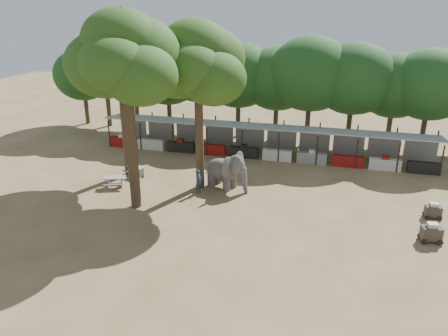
% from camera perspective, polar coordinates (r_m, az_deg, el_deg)
% --- Properties ---
extents(ground, '(100.00, 100.00, 0.00)m').
position_cam_1_polar(ground, '(24.96, -0.77, -8.49)').
color(ground, brown).
rests_on(ground, ground).
extents(vendor_stalls, '(28.00, 2.99, 2.80)m').
position_cam_1_polar(vendor_stalls, '(36.96, 5.07, 3.40)').
color(vendor_stalls, gray).
rests_on(vendor_stalls, ground).
extents(yard_tree_left, '(7.10, 6.90, 11.02)m').
position_cam_1_polar(yard_tree_left, '(32.16, -13.45, 13.12)').
color(yard_tree_left, '#332316').
rests_on(yard_tree_left, ground).
extents(yard_tree_center, '(7.10, 6.90, 12.04)m').
position_cam_1_polar(yard_tree_center, '(26.26, -12.89, 13.75)').
color(yard_tree_center, '#332316').
rests_on(yard_tree_center, ground).
extents(yard_tree_back, '(7.10, 6.90, 11.36)m').
position_cam_1_polar(yard_tree_back, '(28.83, -3.58, 13.48)').
color(yard_tree_back, '#332316').
rests_on(yard_tree_back, ground).
extents(backdrop_trees, '(46.46, 5.95, 8.33)m').
position_cam_1_polar(backdrop_trees, '(40.91, 6.59, 11.30)').
color(backdrop_trees, '#332316').
rests_on(backdrop_trees, ground).
extents(elephant, '(3.51, 2.67, 2.61)m').
position_cam_1_polar(elephant, '(30.24, 0.37, -0.31)').
color(elephant, '#454343').
rests_on(elephant, ground).
extents(handler, '(0.50, 0.67, 1.69)m').
position_cam_1_polar(handler, '(29.63, -3.34, -1.77)').
color(handler, '#26384C').
rests_on(handler, ground).
extents(picnic_table_near, '(1.86, 1.77, 0.74)m').
position_cam_1_polar(picnic_table_near, '(31.64, -14.07, -1.59)').
color(picnic_table_near, gray).
rests_on(picnic_table_near, ground).
extents(picnic_table_far, '(1.91, 1.83, 0.75)m').
position_cam_1_polar(picnic_table_far, '(33.31, -11.45, -0.20)').
color(picnic_table_far, gray).
rests_on(picnic_table_far, ground).
extents(cart_front, '(1.26, 0.92, 1.13)m').
position_cam_1_polar(cart_front, '(26.38, 25.45, -7.63)').
color(cart_front, '#352B24').
rests_on(cart_front, ground).
extents(cart_back, '(1.07, 0.76, 0.99)m').
position_cam_1_polar(cart_back, '(29.24, 25.65, -5.03)').
color(cart_back, '#352B24').
rests_on(cart_back, ground).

